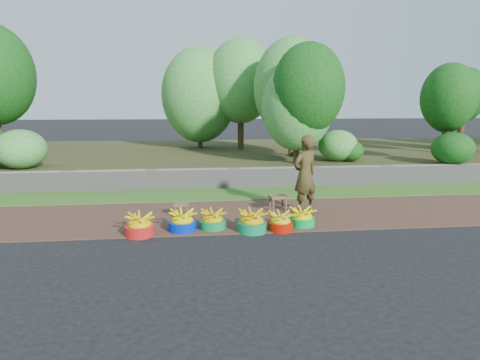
{
  "coord_description": "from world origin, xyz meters",
  "views": [
    {
      "loc": [
        -1.03,
        -6.83,
        2.29
      ],
      "look_at": [
        -0.13,
        1.3,
        0.75
      ],
      "focal_mm": 30.0,
      "sensor_mm": 36.0,
      "label": 1
    }
  ],
  "objects": [
    {
      "name": "stool_left",
      "position": [
        -1.36,
        1.27,
        0.23
      ],
      "size": [
        0.31,
        0.23,
        0.27
      ],
      "rotation": [
        0.0,
        0.0,
        0.01
      ],
      "color": "brown",
      "rests_on": "dirt_shoulder"
    },
    {
      "name": "retaining_wall",
      "position": [
        0.0,
        4.1,
        0.28
      ],
      "size": [
        80.0,
        0.35,
        0.55
      ],
      "primitive_type": "cube",
      "color": "gray",
      "rests_on": "ground"
    },
    {
      "name": "stool_right",
      "position": [
        0.72,
        1.47,
        0.28
      ],
      "size": [
        0.42,
        0.34,
        0.33
      ],
      "rotation": [
        0.0,
        0.0,
        0.16
      ],
      "color": "brown",
      "rests_on": "dirt_shoulder"
    },
    {
      "name": "basin_d",
      "position": [
        -0.04,
        0.14,
        0.18
      ],
      "size": [
        0.53,
        0.53,
        0.4
      ],
      "color": "#0D7945",
      "rests_on": "ground"
    },
    {
      "name": "ground_plane",
      "position": [
        0.0,
        0.0,
        0.0
      ],
      "size": [
        120.0,
        120.0,
        0.0
      ],
      "primitive_type": "plane",
      "color": "black",
      "rests_on": "ground"
    },
    {
      "name": "grass_verge",
      "position": [
        0.0,
        3.25,
        0.02
      ],
      "size": [
        80.0,
        1.5,
        0.04
      ],
      "primitive_type": "cube",
      "color": "#3A6A21",
      "rests_on": "ground"
    },
    {
      "name": "basin_e",
      "position": [
        0.49,
        0.16,
        0.16
      ],
      "size": [
        0.46,
        0.46,
        0.35
      ],
      "color": "#A71303",
      "rests_on": "ground"
    },
    {
      "name": "basin_b",
      "position": [
        -1.31,
        0.32,
        0.17
      ],
      "size": [
        0.52,
        0.52,
        0.39
      ],
      "color": "#0023B8",
      "rests_on": "ground"
    },
    {
      "name": "basin_a",
      "position": [
        -2.05,
        0.15,
        0.17
      ],
      "size": [
        0.52,
        0.52,
        0.39
      ],
      "color": "#B01B18",
      "rests_on": "ground"
    },
    {
      "name": "dirt_shoulder",
      "position": [
        0.0,
        1.25,
        0.01
      ],
      "size": [
        80.0,
        2.5,
        0.02
      ],
      "primitive_type": "cube",
      "color": "#4B2E23",
      "rests_on": "ground"
    },
    {
      "name": "earth_bank",
      "position": [
        0.0,
        9.0,
        0.25
      ],
      "size": [
        80.0,
        10.0,
        0.5
      ],
      "primitive_type": "cube",
      "color": "#3A391A",
      "rests_on": "ground"
    },
    {
      "name": "vendor_woman",
      "position": [
        1.23,
        1.24,
        0.85
      ],
      "size": [
        0.72,
        0.64,
        1.66
      ],
      "primitive_type": "imported",
      "rotation": [
        0.0,
        0.0,
        3.64
      ],
      "color": "black",
      "rests_on": "dirt_shoulder"
    },
    {
      "name": "basin_f",
      "position": [
        0.96,
        0.37,
        0.16
      ],
      "size": [
        0.48,
        0.48,
        0.36
      ],
      "color": "#009F3E",
      "rests_on": "ground"
    },
    {
      "name": "basin_c",
      "position": [
        -0.75,
        0.37,
        0.16
      ],
      "size": [
        0.49,
        0.49,
        0.36
      ],
      "color": "#0A7F35",
      "rests_on": "ground"
    },
    {
      "name": "vegetation",
      "position": [
        1.25,
        8.27,
        2.71
      ],
      "size": [
        33.07,
        7.91,
        4.9
      ],
      "color": "#382914",
      "rests_on": "earth_bank"
    }
  ]
}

